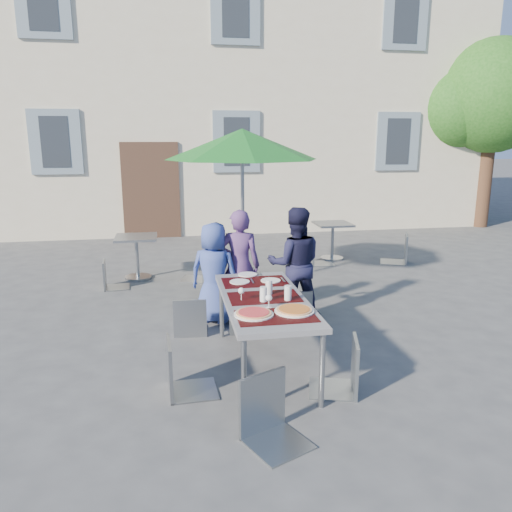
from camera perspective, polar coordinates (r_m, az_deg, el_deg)
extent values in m
plane|color=#3F3F41|center=(5.15, 9.82, -13.39)|extent=(90.00, 90.00, 0.00)
cube|color=beige|center=(15.93, -4.38, 17.70)|extent=(13.00, 8.00, 7.00)
cube|color=#422B1F|center=(11.84, -11.90, 7.31)|extent=(1.30, 0.06, 2.20)
cube|color=slate|center=(12.01, -21.95, 11.99)|extent=(1.10, 0.06, 1.40)
cube|color=#262B33|center=(11.99, -21.97, 11.99)|extent=(0.60, 0.04, 1.10)
cube|color=slate|center=(12.31, -23.20, 25.09)|extent=(1.10, 0.06, 1.40)
cube|color=#262B33|center=(12.29, -23.23, 25.11)|extent=(0.60, 0.04, 1.10)
cube|color=slate|center=(11.89, -2.24, 12.92)|extent=(1.10, 0.06, 1.40)
cube|color=#262B33|center=(11.87, -2.23, 12.92)|extent=(0.60, 0.04, 1.10)
cube|color=slate|center=(12.19, -2.38, 26.20)|extent=(1.10, 0.06, 1.40)
cube|color=#262B33|center=(12.17, -2.36, 26.22)|extent=(0.60, 0.04, 1.10)
cube|color=slate|center=(13.05, 15.87, 12.48)|extent=(1.10, 0.06, 1.40)
cube|color=#262B33|center=(13.03, 15.91, 12.48)|extent=(0.60, 0.04, 1.10)
cube|color=slate|center=(13.33, 16.71, 24.58)|extent=(1.10, 0.06, 1.40)
cube|color=#262B33|center=(13.31, 16.76, 24.60)|extent=(0.60, 0.04, 1.10)
cylinder|color=#452C1D|center=(14.36, 24.73, 8.61)|extent=(0.36, 0.36, 2.80)
sphere|color=#1A4D14|center=(14.37, 25.50, 16.16)|extent=(2.80, 2.80, 2.80)
sphere|color=#1A4D14|center=(14.17, 21.92, 15.32)|extent=(2.00, 2.00, 2.00)
sphere|color=#1A4D14|center=(15.02, 24.98, 17.96)|extent=(1.80, 1.80, 1.80)
cube|color=#504F55|center=(4.99, 0.95, -5.02)|extent=(0.80, 1.85, 0.05)
cylinder|color=gray|center=(4.30, -1.38, -13.64)|extent=(0.05, 0.05, 0.70)
cylinder|color=gray|center=(4.44, 7.55, -12.83)|extent=(0.05, 0.05, 0.70)
cylinder|color=gray|center=(5.88, -3.96, -6.03)|extent=(0.05, 0.05, 0.70)
cylinder|color=gray|center=(5.98, 2.56, -5.66)|extent=(0.05, 0.05, 0.70)
cube|color=black|center=(4.48, 2.31, -6.88)|extent=(0.70, 0.42, 0.01)
cube|color=black|center=(4.99, 0.95, -4.72)|extent=(0.70, 0.42, 0.01)
cube|color=black|center=(5.50, -0.14, -2.96)|extent=(0.70, 0.42, 0.01)
cylinder|color=white|center=(4.49, -0.26, -6.66)|extent=(0.36, 0.36, 0.01)
cylinder|color=tan|center=(4.49, -0.26, -6.52)|extent=(0.32, 0.32, 0.01)
cylinder|color=#AD1014|center=(4.49, -0.26, -6.42)|extent=(0.28, 0.28, 0.01)
cylinder|color=white|center=(4.59, 4.39, -6.28)|extent=(0.36, 0.36, 0.01)
cylinder|color=tan|center=(4.58, 4.40, -6.13)|extent=(0.32, 0.32, 0.01)
cylinder|color=#9F2C0A|center=(4.58, 4.40, -6.04)|extent=(0.28, 0.28, 0.01)
cylinder|color=silver|center=(4.83, 0.86, -4.41)|extent=(0.07, 0.07, 0.15)
cylinder|color=silver|center=(5.06, 1.50, -3.60)|extent=(0.07, 0.07, 0.15)
cylinder|color=silver|center=(4.88, 3.66, -4.25)|extent=(0.07, 0.07, 0.15)
cylinder|color=silver|center=(4.89, -1.69, -5.09)|extent=(0.06, 0.06, 0.00)
cylinder|color=silver|center=(4.88, -1.69, -4.67)|extent=(0.01, 0.01, 0.08)
sphere|color=silver|center=(4.86, -1.70, -4.00)|extent=(0.06, 0.06, 0.06)
cylinder|color=silver|center=(4.69, 1.47, -5.94)|extent=(0.06, 0.06, 0.00)
cylinder|color=silver|center=(4.67, 1.47, -5.50)|extent=(0.01, 0.01, 0.08)
sphere|color=silver|center=(4.65, 1.48, -4.80)|extent=(0.06, 0.06, 0.06)
cylinder|color=white|center=(5.48, -1.88, -2.94)|extent=(0.22, 0.22, 0.01)
cube|color=#A5A8AD|center=(5.50, -0.44, -2.89)|extent=(0.02, 0.18, 0.00)
cylinder|color=white|center=(5.53, 1.68, -2.80)|extent=(0.22, 0.22, 0.01)
cube|color=#A5A8AD|center=(5.56, 3.10, -2.75)|extent=(0.02, 0.18, 0.00)
cylinder|color=white|center=(5.76, -0.98, -2.12)|extent=(0.22, 0.22, 0.01)
cube|color=#A5A8AD|center=(5.79, 0.39, -2.07)|extent=(0.02, 0.18, 0.00)
imported|color=#374997|center=(6.28, -4.82, -1.95)|extent=(0.74, 0.63, 1.29)
imported|color=#533368|center=(6.32, -1.89, -1.11)|extent=(0.59, 0.45, 1.44)
imported|color=#171732|center=(6.38, 4.47, -0.91)|extent=(0.76, 0.51, 1.46)
cube|color=gray|center=(6.05, -7.56, -4.88)|extent=(0.42, 0.42, 0.03)
cube|color=gray|center=(5.80, -7.67, -3.28)|extent=(0.39, 0.05, 0.46)
cylinder|color=gray|center=(6.27, -5.94, -6.21)|extent=(0.02, 0.02, 0.41)
cylinder|color=gray|center=(6.28, -9.00, -6.28)|extent=(0.02, 0.02, 0.41)
cylinder|color=gray|center=(5.96, -5.92, -7.29)|extent=(0.02, 0.02, 0.41)
cylinder|color=gray|center=(5.97, -9.15, -7.36)|extent=(0.02, 0.02, 0.41)
cube|color=gray|center=(6.11, -1.50, -4.01)|extent=(0.49, 0.49, 0.03)
cube|color=gray|center=(5.84, -1.00, -2.13)|extent=(0.45, 0.08, 0.53)
cylinder|color=gray|center=(6.40, -0.25, -5.45)|extent=(0.02, 0.02, 0.47)
cylinder|color=gray|center=(6.32, -3.60, -5.75)|extent=(0.02, 0.02, 0.47)
cylinder|color=gray|center=(6.06, 0.72, -6.58)|extent=(0.02, 0.02, 0.47)
cylinder|color=gray|center=(5.97, -2.81, -6.91)|extent=(0.02, 0.02, 0.47)
cube|color=gray|center=(6.27, 4.29, -4.01)|extent=(0.42, 0.42, 0.03)
cube|color=gray|center=(6.02, 4.68, -2.38)|extent=(0.40, 0.05, 0.48)
cylinder|color=gray|center=(6.53, 5.45, -5.34)|extent=(0.02, 0.02, 0.42)
cylinder|color=gray|center=(6.47, 2.46, -5.48)|extent=(0.02, 0.02, 0.42)
cylinder|color=gray|center=(6.22, 6.13, -6.35)|extent=(0.02, 0.02, 0.42)
cylinder|color=gray|center=(6.15, 2.98, -6.51)|extent=(0.02, 0.02, 0.42)
cube|color=gray|center=(4.64, -7.33, -10.07)|extent=(0.45, 0.45, 0.03)
cube|color=gray|center=(4.54, -10.04, -7.25)|extent=(0.05, 0.43, 0.51)
cylinder|color=gray|center=(4.59, -4.65, -13.53)|extent=(0.02, 0.02, 0.45)
cylinder|color=gray|center=(4.92, -5.27, -11.61)|extent=(0.02, 0.02, 0.45)
cylinder|color=gray|center=(4.57, -9.40, -13.86)|extent=(0.02, 0.02, 0.45)
cylinder|color=gray|center=(4.90, -9.66, -11.89)|extent=(0.02, 0.02, 0.45)
cube|color=#90979B|center=(4.69, 8.86, -9.98)|extent=(0.53, 0.53, 0.03)
cube|color=#90979B|center=(4.61, 11.50, -7.13)|extent=(0.15, 0.42, 0.51)
cylinder|color=#90979B|center=(4.94, 6.51, -11.58)|extent=(0.02, 0.02, 0.44)
cylinder|color=#90979B|center=(4.62, 6.54, -13.49)|extent=(0.02, 0.02, 0.44)
cylinder|color=#90979B|center=(4.96, 10.81, -11.64)|extent=(0.02, 0.02, 0.44)
cylinder|color=#90979B|center=(4.64, 11.17, -13.54)|extent=(0.02, 0.02, 0.44)
cube|color=gray|center=(3.87, 2.59, -15.05)|extent=(0.57, 0.57, 0.03)
cube|color=gray|center=(3.90, 0.78, -10.57)|extent=(0.40, 0.21, 0.51)
cylinder|color=gray|center=(3.77, 1.99, -20.08)|extent=(0.02, 0.02, 0.45)
cylinder|color=gray|center=(3.97, 6.50, -18.29)|extent=(0.02, 0.02, 0.45)
cylinder|color=gray|center=(4.02, -1.32, -17.70)|extent=(0.02, 0.02, 0.45)
cylinder|color=gray|center=(4.21, 3.06, -16.20)|extent=(0.02, 0.02, 0.45)
cylinder|color=#A5A8AD|center=(7.78, -1.49, -3.42)|extent=(0.50, 0.50, 0.10)
cylinder|color=gray|center=(7.54, -1.54, 4.44)|extent=(0.06, 0.06, 2.25)
cone|color=#16651F|center=(7.45, -1.59, 12.66)|extent=(2.27, 2.27, 0.44)
cylinder|color=#A5A8AD|center=(8.59, -13.31, -2.37)|extent=(0.44, 0.44, 0.04)
cylinder|color=gray|center=(8.51, -13.42, -0.32)|extent=(0.06, 0.06, 0.67)
cube|color=gray|center=(8.44, -13.56, 2.08)|extent=(0.67, 0.67, 0.04)
cube|color=gray|center=(8.04, -15.74, -0.79)|extent=(0.39, 0.39, 0.03)
cube|color=gray|center=(8.01, -17.11, 0.69)|extent=(0.05, 0.37, 0.44)
cylinder|color=gray|center=(7.94, -14.54, -2.43)|extent=(0.02, 0.02, 0.39)
cylinder|color=gray|center=(8.24, -14.51, -1.84)|extent=(0.02, 0.02, 0.39)
cylinder|color=gray|center=(7.95, -16.84, -2.55)|extent=(0.02, 0.02, 0.39)
cylinder|color=gray|center=(8.26, -16.73, -1.95)|extent=(0.02, 0.02, 0.39)
cube|color=gray|center=(8.23, -7.07, 0.42)|extent=(0.56, 0.56, 0.03)
cube|color=gray|center=(8.12, -5.73, 2.14)|extent=(0.18, 0.42, 0.52)
cylinder|color=gray|center=(8.52, -7.85, -0.82)|extent=(0.02, 0.02, 0.46)
cylinder|color=gray|center=(8.17, -8.66, -1.45)|extent=(0.02, 0.02, 0.46)
cylinder|color=gray|center=(8.41, -5.44, -0.93)|extent=(0.02, 0.02, 0.46)
cylinder|color=gray|center=(8.06, -6.16, -1.58)|extent=(0.02, 0.02, 0.46)
cylinder|color=#A5A8AD|center=(9.78, 8.65, -0.24)|extent=(0.44, 0.44, 0.04)
cylinder|color=gray|center=(9.71, 8.71, 1.55)|extent=(0.06, 0.06, 0.66)
cube|color=gray|center=(9.64, 8.79, 3.64)|extent=(0.66, 0.66, 0.04)
cube|color=gray|center=(9.28, 7.58, 1.84)|extent=(0.45, 0.45, 0.03)
cube|color=gray|center=(9.19, 6.40, 3.37)|extent=(0.05, 0.43, 0.51)
cylinder|color=gray|center=(9.21, 8.92, 0.21)|extent=(0.02, 0.02, 0.45)
cylinder|color=gray|center=(9.55, 8.33, 0.71)|extent=(0.02, 0.02, 0.45)
cylinder|color=gray|center=(9.12, 6.70, 0.14)|extent=(0.02, 0.02, 0.45)
cylinder|color=gray|center=(9.46, 6.19, 0.65)|extent=(0.02, 0.02, 0.45)
cube|color=gray|center=(9.65, 15.55, 2.11)|extent=(0.61, 0.61, 0.03)
cube|color=gray|center=(9.62, 16.96, 3.64)|extent=(0.22, 0.43, 0.55)
cylinder|color=gray|center=(9.89, 14.29, 0.97)|extent=(0.02, 0.02, 0.48)
cylinder|color=gray|center=(9.50, 14.31, 0.47)|extent=(0.02, 0.02, 0.48)
cylinder|color=gray|center=(9.90, 16.57, 0.84)|extent=(0.02, 0.02, 0.48)
cylinder|color=gray|center=(9.52, 16.67, 0.34)|extent=(0.02, 0.02, 0.48)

